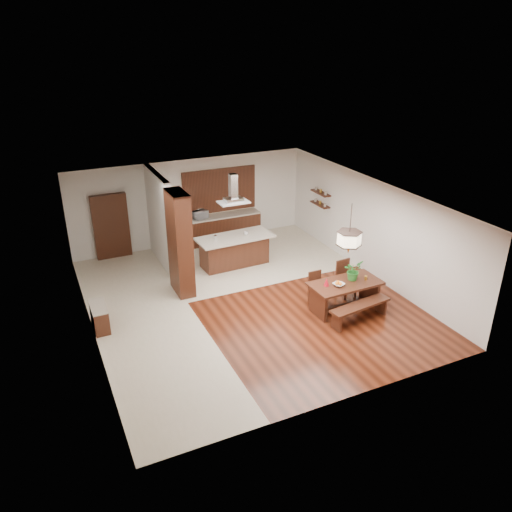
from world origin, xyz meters
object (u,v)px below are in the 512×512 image
dining_table (345,290)px  foliage_plant (353,270)px  microwave (200,215)px  hallway_console (100,317)px  dining_chair_right (347,279)px  fruit_bowl (339,285)px  kitchen_island (234,250)px  range_hood (233,189)px  dining_chair_left (318,288)px  dining_bench (360,313)px  island_cup (246,233)px  pendant_lantern (350,229)px

dining_table → foliage_plant: 0.53m
foliage_plant → microwave: foliage_plant is taller
hallway_console → foliage_plant: (6.20, -1.65, 0.72)m
dining_chair_right → fruit_bowl: (-0.72, -0.65, 0.30)m
kitchen_island → range_hood: (0.00, 0.00, 1.97)m
dining_chair_left → fruit_bowl: 0.77m
dining_chair_right → dining_bench: bearing=-115.2°
dining_bench → kitchen_island: size_ratio=0.72×
foliage_plant → kitchen_island: 4.10m
fruit_bowl → island_cup: 3.85m
fruit_bowl → kitchen_island: bearing=108.7°
range_hood → microwave: bearing=101.6°
dining_chair_left → fruit_bowl: size_ratio=3.14×
dining_table → dining_chair_right: size_ratio=1.85×
kitchen_island → dining_chair_left: bearing=-73.8°
microwave → range_hood: bearing=-98.9°
pendant_lantern → microwave: pendant_lantern is taller
pendant_lantern → fruit_bowl: pendant_lantern is taller
hallway_console → dining_bench: hallway_console is taller
hallway_console → dining_table: size_ratio=0.47×
foliage_plant → fruit_bowl: foliage_plant is taller
dining_chair_right → island_cup: size_ratio=7.89×
dining_table → pendant_lantern: (0.00, 0.00, 1.67)m
microwave → dining_table: bearing=-91.6°
dining_bench → hallway_console: bearing=158.1°
pendant_lantern → fruit_bowl: size_ratio=4.68×
dining_table → dining_chair_right: bearing=51.8°
range_hood → island_cup: size_ratio=6.98×
pendant_lantern → kitchen_island: size_ratio=0.55×
dining_bench → island_cup: size_ratio=13.27×
fruit_bowl → foliage_plant: bearing=16.0°
range_hood → island_cup: 1.49m
dining_chair_right → island_cup: island_cup is taller
dining_bench → pendant_lantern: bearing=91.1°
microwave → dining_chair_left: bearing=-94.5°
dining_chair_left → island_cup: island_cup is taller
dining_table → range_hood: range_hood is taller
dining_bench → fruit_bowl: 0.87m
hallway_console → microwave: 5.68m
dining_table → range_hood: (-1.54, 3.72, 1.89)m
hallway_console → dining_bench: 6.42m
dining_chair_right → microwave: 5.68m
dining_chair_left → kitchen_island: kitchen_island is taller
dining_chair_left → fruit_bowl: bearing=-71.4°
dining_chair_left → kitchen_island: (-1.07, 3.16, 0.06)m
dining_chair_left → pendant_lantern: bearing=-49.6°
dining_chair_left → dining_chair_right: size_ratio=0.86×
hallway_console → kitchen_island: 4.83m
foliage_plant → dining_bench: bearing=-108.0°
dining_chair_left → microwave: microwave is taller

